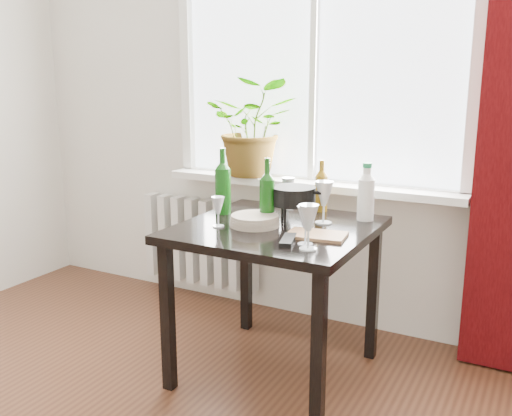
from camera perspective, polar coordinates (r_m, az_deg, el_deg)
The scene contains 18 objects.
window at distance 3.20m, azimuth 6.04°, elevation 16.39°, with size 1.72×0.08×1.62m.
windowsill at distance 3.18m, azimuth 5.23°, elevation 2.41°, with size 1.72×0.20×0.04m.
radiator at distance 3.66m, azimuth -5.61°, elevation -3.34°, with size 0.80×0.10×0.55m.
table at distance 2.65m, azimuth 2.06°, elevation -3.68°, with size 0.85×0.85×0.74m.
potted_plant at distance 3.29m, azimuth -0.21°, elevation 8.08°, with size 0.50×0.44×0.56m, color #27771F.
wine_bottle_left at distance 2.83m, azimuth -3.34°, elevation 2.76°, with size 0.08×0.08×0.33m, color #0D450D, non-canonical shape.
wine_bottle_right at distance 2.65m, azimuth 1.12°, elevation 1.78°, with size 0.07×0.07×0.31m, color #0E3F0C, non-canonical shape.
bottle_amber at distance 2.90m, azimuth 6.55°, elevation 2.27°, with size 0.06×0.06×0.27m, color brown, non-canonical shape.
cleaning_bottle at distance 2.74m, azimuth 10.96°, elevation 1.62°, with size 0.08×0.08×0.28m, color white, non-canonical shape.
wineglass_front_right at distance 2.25m, azimuth 5.27°, elevation -1.88°, with size 0.08×0.08×0.19m, color silver, non-canonical shape.
wineglass_far_right at distance 2.31m, azimuth 4.98°, elevation -1.72°, with size 0.07×0.07×0.17m, color silver, non-canonical shape.
wineglass_back_center at distance 2.66m, azimuth 6.80°, elevation 0.62°, with size 0.09×0.09×0.21m, color silver, non-canonical shape.
wineglass_back_left at distance 2.94m, azimuth 3.22°, elevation 1.51°, with size 0.07×0.07×0.17m, color #AFB6BD, non-canonical shape.
wineglass_front_left at distance 2.59m, azimuth -3.80°, elevation -0.36°, with size 0.06×0.06×0.14m, color white, non-canonical shape.
plate_stack at distance 2.62m, azimuth -0.13°, elevation -1.25°, with size 0.23×0.23×0.05m, color #BBAE9B.
fondue_pot at distance 2.70m, azimuth 3.74°, elevation 0.42°, with size 0.24×0.21×0.16m, color black, non-canonical shape.
tv_remote at distance 2.37m, azimuth 3.22°, elevation -3.20°, with size 0.05×0.17×0.02m, color black.
cutting_board at distance 2.46m, azimuth 6.08°, elevation -2.70°, with size 0.25×0.16×0.01m, color #966A44.
Camera 1 is at (1.21, -0.73, 1.42)m, focal length 40.00 mm.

